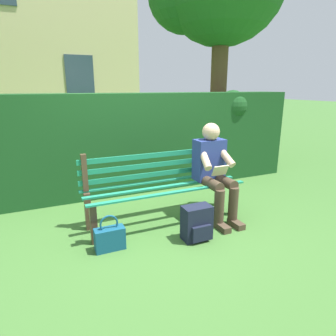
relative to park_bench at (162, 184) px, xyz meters
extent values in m
plane|color=#3D6B2D|center=(0.00, 0.08, -0.47)|extent=(60.00, 60.00, 0.00)
cube|color=#4C3828|center=(-0.90, 0.26, -0.24)|extent=(0.07, 0.07, 0.45)
cube|color=#4C3828|center=(0.90, 0.26, -0.24)|extent=(0.07, 0.07, 0.45)
cube|color=#4C3828|center=(-0.90, -0.09, -0.24)|extent=(0.07, 0.07, 0.45)
cube|color=#4C3828|center=(0.90, -0.09, -0.24)|extent=(0.07, 0.07, 0.45)
cube|color=#1E8460|center=(0.00, -0.14, -0.01)|extent=(1.96, 0.06, 0.02)
cube|color=#1E8460|center=(0.00, 0.08, -0.01)|extent=(1.96, 0.06, 0.02)
cube|color=#1E8460|center=(0.00, 0.31, -0.01)|extent=(1.96, 0.06, 0.02)
cube|color=#4C3828|center=(-0.90, -0.13, 0.22)|extent=(0.06, 0.06, 0.43)
cube|color=#4C3828|center=(0.90, -0.13, 0.22)|extent=(0.06, 0.06, 0.43)
cube|color=#1E8460|center=(0.00, -0.13, 0.09)|extent=(1.96, 0.02, 0.06)
cube|color=#1E8460|center=(0.00, -0.13, 0.22)|extent=(1.96, 0.02, 0.06)
cube|color=#1E8460|center=(0.00, -0.13, 0.34)|extent=(1.96, 0.02, 0.06)
cube|color=navy|center=(-0.63, 0.06, 0.26)|extent=(0.38, 0.22, 0.52)
sphere|color=#D8AD8C|center=(-0.63, 0.08, 0.62)|extent=(0.22, 0.22, 0.22)
cylinder|color=#473828|center=(-0.73, 0.27, 0.02)|extent=(0.13, 0.42, 0.13)
cylinder|color=#473828|center=(-0.53, 0.27, 0.02)|extent=(0.13, 0.42, 0.13)
cylinder|color=#473828|center=(-0.73, 0.48, -0.23)|extent=(0.12, 0.12, 0.47)
cylinder|color=#473828|center=(-0.53, 0.48, -0.23)|extent=(0.12, 0.12, 0.47)
cube|color=#473828|center=(-0.73, 0.56, -0.43)|extent=(0.10, 0.24, 0.07)
cube|color=#473828|center=(-0.53, 0.56, -0.43)|extent=(0.10, 0.24, 0.07)
cylinder|color=#D8AD8C|center=(-0.78, 0.20, 0.32)|extent=(0.14, 0.32, 0.26)
cylinder|color=#D8AD8C|center=(-0.48, 0.20, 0.32)|extent=(0.14, 0.32, 0.26)
cube|color=beige|center=(-0.63, 0.32, 0.18)|extent=(0.20, 0.07, 0.13)
cube|color=#19471E|center=(-0.37, -1.29, 0.30)|extent=(4.99, 0.60, 1.54)
sphere|color=#19471E|center=(-1.87, -1.20, 0.84)|extent=(0.54, 0.54, 0.54)
sphere|color=#19471E|center=(0.88, -1.35, 0.76)|extent=(0.48, 0.48, 0.48)
cylinder|color=brown|center=(-2.32, -2.34, 1.02)|extent=(0.35, 0.35, 2.98)
cube|color=beige|center=(1.91, -8.75, 3.14)|extent=(8.22, 3.06, 7.21)
cube|color=#334756|center=(-0.14, -7.20, 1.55)|extent=(0.90, 0.04, 1.20)
cube|color=#191E33|center=(-0.15, 0.62, -0.28)|extent=(0.32, 0.19, 0.39)
cube|color=#191E33|center=(-0.15, 0.73, -0.35)|extent=(0.22, 0.04, 0.17)
cylinder|color=#191E33|center=(-0.24, 0.51, -0.26)|extent=(0.04, 0.04, 0.23)
cylinder|color=#191E33|center=(-0.05, 0.51, -0.26)|extent=(0.04, 0.04, 0.23)
cube|color=navy|center=(0.78, 0.45, -0.35)|extent=(0.31, 0.14, 0.24)
torus|color=navy|center=(0.78, 0.45, -0.18)|extent=(0.19, 0.02, 0.19)
camera|label=1|loc=(1.34, 3.17, 1.16)|focal=31.41mm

